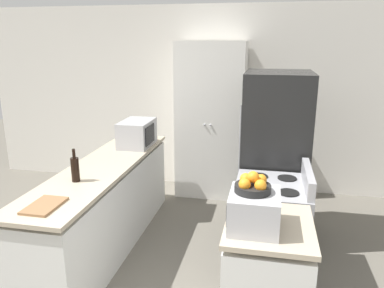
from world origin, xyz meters
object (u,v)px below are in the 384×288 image
Objects in this scene: wine_bottle at (75,169)px; fruit_bowl at (253,185)px; refrigerator at (274,158)px; toaster_oven at (254,210)px; microwave at (137,133)px; stove at (270,230)px; pantry_cabinet at (211,121)px.

wine_bottle is 1.24× the size of fruit_bowl.
refrigerator is 1.62m from toaster_oven.
wine_bottle is at bearing 161.64° from fruit_bowl.
wine_bottle is (-0.14, -1.23, -0.03)m from microwave.
microwave is at bearing 148.95° from stove.
toaster_oven is 1.56× the size of fruit_bowl.
microwave reaches higher than wine_bottle.
microwave is 2.27m from fruit_bowl.
toaster_oven is 0.17m from fruit_bowl.
toaster_oven is (-0.14, -1.61, 0.12)m from refrigerator.
microwave is at bearing 174.27° from refrigerator.
microwave is 2.14× the size of fruit_bowl.
stove is (0.84, -1.86, -0.59)m from pantry_cabinet.
fruit_bowl is (1.44, -1.75, 0.14)m from microwave.
stove is 0.59× the size of refrigerator.
microwave is at bearing 129.42° from fruit_bowl.
pantry_cabinet is at bearing 104.74° from fruit_bowl.
wine_bottle reaches higher than stove.
wine_bottle is at bearing -170.89° from stove.
fruit_bowl is at bearing -18.36° from wine_bottle.
pantry_cabinet is at bearing 50.68° from microwave.
pantry_cabinet is 1.98× the size of stove.
pantry_cabinet is 2.31m from wine_bottle.
pantry_cabinet reaches higher than stove.
refrigerator is at bearing -5.73° from microwave.
microwave is 1.72× the size of wine_bottle.
pantry_cabinet is 1.38m from refrigerator.
refrigerator is 3.52× the size of microwave.
pantry_cabinet is 2.77m from toaster_oven.
pantry_cabinet is at bearing 114.40° from stove.
fruit_bowl is (1.58, -0.52, 0.18)m from wine_bottle.
refrigerator reaches higher than toaster_oven.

